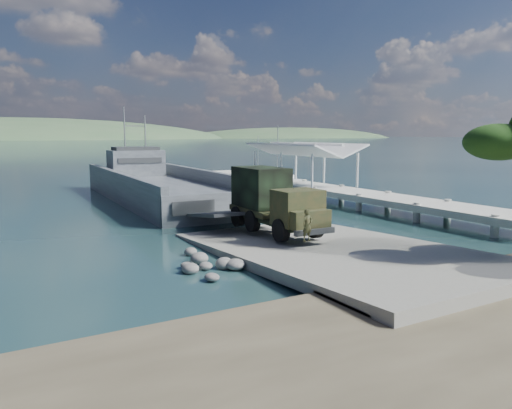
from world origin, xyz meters
name	(u,v)px	position (x,y,z in m)	size (l,w,h in m)	color
ground	(322,253)	(0.00, 0.00, 0.00)	(1400.00, 1400.00, 0.00)	#1A3B40
boat_ramp	(334,252)	(0.00, -1.00, 0.25)	(10.00, 18.00, 0.50)	gray
shoreline_rocks	(209,267)	(-6.20, 0.50, 0.00)	(3.20, 5.60, 0.90)	#585856
distant_headlands	(36,139)	(50.00, 560.00, 0.00)	(1000.00, 240.00, 48.00)	#395938
pier	(310,181)	(13.00, 18.77, 1.60)	(6.40, 44.00, 6.10)	#A9A99F
landing_craft	(162,192)	(-0.16, 24.01, 0.80)	(9.67, 33.16, 9.75)	#43484F
military_truck	(272,200)	(-0.44, 4.17, 2.32)	(2.82, 7.97, 3.65)	black
soldier	(307,233)	(-1.38, -0.58, 1.30)	(0.59, 0.39, 1.61)	#212E1A
sailboat_near	(278,181)	(16.93, 30.60, 0.39)	(3.63, 6.23, 7.30)	silver
sailboat_far	(258,176)	(19.38, 39.59, 0.32)	(1.83, 5.05, 6.04)	silver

